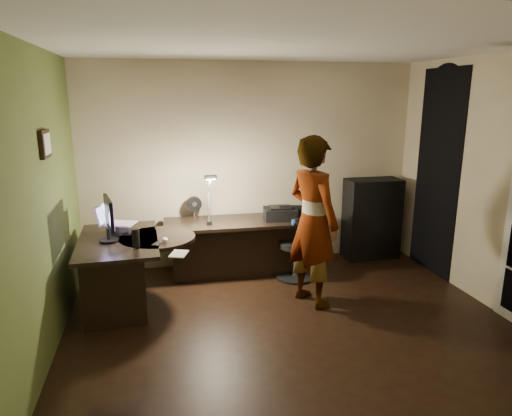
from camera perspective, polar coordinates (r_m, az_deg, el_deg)
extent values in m
cube|color=black|center=(4.74, 4.69, -14.88)|extent=(4.50, 4.00, 0.01)
cube|color=silver|center=(4.17, 5.48, 19.81)|extent=(4.50, 4.00, 0.01)
cube|color=#BFAF8D|center=(6.16, -0.57, 5.35)|extent=(4.50, 0.01, 2.70)
cube|color=#BFAF8D|center=(2.50, 19.14, -8.67)|extent=(4.50, 0.01, 2.70)
cube|color=#BFAF8D|center=(4.18, -25.92, -0.28)|extent=(0.01, 4.00, 2.70)
cube|color=#BFAF8D|center=(5.37, 28.68, 2.32)|extent=(0.01, 4.00, 2.70)
cube|color=#50632C|center=(4.17, -25.72, -0.27)|extent=(0.00, 4.00, 2.70)
cube|color=black|center=(6.26, 21.71, 4.03)|extent=(0.01, 0.90, 2.60)
cube|color=black|center=(4.52, -24.91, 7.28)|extent=(0.04, 0.30, 0.25)
cube|color=black|center=(5.24, -16.58, -7.77)|extent=(0.87, 1.37, 0.77)
cube|color=black|center=(5.91, -2.00, -4.93)|extent=(1.94, 0.73, 0.72)
cube|color=black|center=(6.67, 14.25, -1.29)|extent=(0.76, 0.38, 1.14)
cube|color=silver|center=(5.27, -16.61, -2.49)|extent=(0.29, 0.25, 0.10)
cube|color=silver|center=(5.23, -16.74, -0.70)|extent=(0.43, 0.42, 0.23)
cube|color=black|center=(5.00, -18.04, -2.08)|extent=(0.20, 0.51, 0.33)
ellipsoid|color=silver|center=(4.89, -11.35, -3.86)|extent=(0.09, 0.10, 0.03)
cube|color=black|center=(4.81, -12.28, -4.38)|extent=(0.11, 0.14, 0.01)
cube|color=black|center=(5.33, -12.44, -2.56)|extent=(0.03, 0.14, 0.01)
cylinder|color=black|center=(4.74, -14.80, -3.66)|extent=(0.09, 0.09, 0.19)
cube|color=silver|center=(4.47, -9.62, -5.67)|extent=(0.21, 0.25, 0.01)
cube|color=black|center=(5.96, -7.74, 0.05)|extent=(0.20, 0.12, 0.30)
cube|color=#214D9C|center=(5.66, 5.48, -1.70)|extent=(0.21, 0.09, 0.10)
cube|color=black|center=(5.85, 3.03, -0.70)|extent=(0.44, 0.36, 0.18)
cube|color=black|center=(5.56, -5.94, 1.33)|extent=(0.22, 0.35, 0.72)
cube|color=black|center=(5.77, 5.01, -4.51)|extent=(0.57, 0.57, 0.90)
imported|color=#D8A88C|center=(4.97, 7.14, -1.74)|extent=(0.68, 0.79, 1.88)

